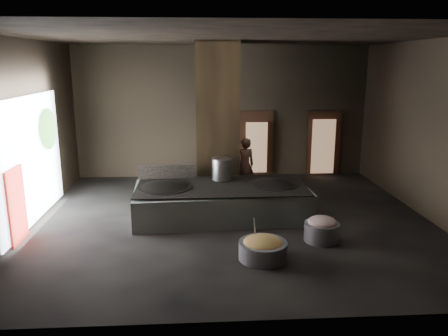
{
  "coord_description": "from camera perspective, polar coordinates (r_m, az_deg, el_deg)",
  "views": [
    {
      "loc": [
        -0.87,
        -10.52,
        3.94
      ],
      "look_at": [
        -0.19,
        0.48,
        1.25
      ],
      "focal_mm": 35.0,
      "sensor_mm": 36.0,
      "label": 1
    }
  ],
  "objects": [
    {
      "name": "hearth_platform",
      "position": [
        11.42,
        -0.35,
        -4.42
      ],
      "size": [
        4.56,
        2.38,
        0.77
      ],
      "primitive_type": "cube",
      "rotation": [
        0.0,
        0.0,
        0.06
      ],
      "color": "#A0B2A4",
      "rests_on": "ground"
    },
    {
      "name": "stock_pot",
      "position": [
        11.74,
        -0.26,
        -0.13
      ],
      "size": [
        0.54,
        0.54,
        0.58
      ],
      "primitive_type": "cylinder",
      "color": "#93969A",
      "rests_on": "hearth_platform"
    },
    {
      "name": "left_wall",
      "position": [
        11.44,
        -24.97,
        3.94
      ],
      "size": [
        0.1,
        9.0,
        4.5
      ],
      "primitive_type": "cube",
      "color": "black",
      "rests_on": "ground"
    },
    {
      "name": "ladle",
      "position": [
        9.09,
        4.06,
        -8.2
      ],
      "size": [
        0.14,
        0.39,
        0.71
      ],
      "primitive_type": "cylinder",
      "rotation": [
        0.49,
        0.0,
        -0.27
      ],
      "color": "#93969A",
      "rests_on": "veg_basin"
    },
    {
      "name": "splash_guard",
      "position": [
        11.97,
        -7.5,
        -0.47
      ],
      "size": [
        1.55,
        0.15,
        0.39
      ],
      "primitive_type": "cube",
      "rotation": [
        0.0,
        0.0,
        0.06
      ],
      "color": "black",
      "rests_on": "hearth_platform"
    },
    {
      "name": "doorway_near_glow",
      "position": [
        15.14,
        4.26,
        2.67
      ],
      "size": [
        0.74,
        0.04,
        1.76
      ],
      "primitive_type": "cube",
      "color": "#8C6647",
      "rests_on": "ground"
    },
    {
      "name": "veg_basin",
      "position": [
        9.12,
        5.09,
        -10.66
      ],
      "size": [
        1.14,
        1.14,
        0.37
      ],
      "primitive_type": "cylinder",
      "rotation": [
        0.0,
        0.0,
        0.16
      ],
      "color": "slate",
      "rests_on": "ground"
    },
    {
      "name": "front_wall",
      "position": [
        6.27,
        4.6,
        -1.97
      ],
      "size": [
        10.0,
        0.1,
        4.5
      ],
      "primitive_type": "cube",
      "color": "black",
      "rests_on": "ground"
    },
    {
      "name": "meat_basin",
      "position": [
        10.16,
        12.64,
        -8.14
      ],
      "size": [
        0.89,
        0.89,
        0.43
      ],
      "primitive_type": "cylinder",
      "rotation": [
        0.0,
        0.0,
        0.15
      ],
      "color": "slate",
      "rests_on": "ground"
    },
    {
      "name": "pavilion_sliver",
      "position": [
        10.69,
        -25.46,
        -4.46
      ],
      "size": [
        0.05,
        0.9,
        1.7
      ],
      "primitive_type": "cube",
      "color": "maroon",
      "rests_on": "ground"
    },
    {
      "name": "veg_fill",
      "position": [
        9.05,
        5.12,
        -9.7
      ],
      "size": [
        0.82,
        0.82,
        0.25
      ],
      "primitive_type": "ellipsoid",
      "color": "#A2AB52",
      "rests_on": "veg_basin"
    },
    {
      "name": "doorway_far",
      "position": [
        15.88,
        12.89,
        3.06
      ],
      "size": [
        1.18,
        0.08,
        2.38
      ],
      "primitive_type": "cube",
      "color": "black",
      "rests_on": "ground"
    },
    {
      "name": "left_opening",
      "position": [
        11.71,
        -23.85,
        1.0
      ],
      "size": [
        0.04,
        4.2,
        3.1
      ],
      "primitive_type": "cube",
      "color": "white",
      "rests_on": "ground"
    },
    {
      "name": "meat_fill",
      "position": [
        10.08,
        12.71,
        -6.89
      ],
      "size": [
        0.65,
        0.65,
        0.25
      ],
      "primitive_type": "ellipsoid",
      "color": "#AF7269",
      "rests_on": "meat_basin"
    },
    {
      "name": "doorway_far_glow",
      "position": [
        15.68,
        12.83,
        2.74
      ],
      "size": [
        0.81,
        0.04,
        1.92
      ],
      "primitive_type": "cube",
      "color": "#8C6647",
      "rests_on": "ground"
    },
    {
      "name": "wok_right_rim",
      "position": [
        11.49,
        6.38,
        -2.13
      ],
      "size": [
        1.33,
        1.33,
        0.05
      ],
      "primitive_type": "cylinder",
      "color": "black",
      "rests_on": "hearth_platform"
    },
    {
      "name": "cook",
      "position": [
        13.38,
        2.73,
        0.36
      ],
      "size": [
        0.71,
        0.56,
        1.7
      ],
      "primitive_type": "imported",
      "rotation": [
        0.0,
        0.0,
        3.42
      ],
      "color": "brown",
      "rests_on": "ground"
    },
    {
      "name": "pillar",
      "position": [
        12.55,
        -0.9,
        5.97
      ],
      "size": [
        1.2,
        1.2,
        4.5
      ],
      "primitive_type": "cube",
      "color": "black",
      "rests_on": "ground"
    },
    {
      "name": "back_wall",
      "position": [
        15.19,
        -0.23,
        7.32
      ],
      "size": [
        10.0,
        0.1,
        4.5
      ],
      "primitive_type": "cube",
      "color": "black",
      "rests_on": "ground"
    },
    {
      "name": "doorway_near",
      "position": [
        15.38,
        4.27,
        3.03
      ],
      "size": [
        1.18,
        0.08,
        2.38
      ],
      "primitive_type": "cube",
      "color": "black",
      "rests_on": "ground"
    },
    {
      "name": "tree_silhouette",
      "position": [
        12.59,
        -22.0,
        4.78
      ],
      "size": [
        0.28,
        1.1,
        1.1
      ],
      "primitive_type": "ellipsoid",
      "color": "#194714",
      "rests_on": "left_opening"
    },
    {
      "name": "wok_left",
      "position": [
        11.28,
        -7.72,
        -2.85
      ],
      "size": [
        1.4,
        1.4,
        0.39
      ],
      "primitive_type": "ellipsoid",
      "color": "black",
      "rests_on": "hearth_platform"
    },
    {
      "name": "floor",
      "position": [
        11.29,
        1.13,
        -6.99
      ],
      "size": [
        10.0,
        9.0,
        0.1
      ],
      "primitive_type": "cube",
      "color": "black",
      "rests_on": "ground"
    },
    {
      "name": "platform_cap",
      "position": [
        11.29,
        -0.35,
        -2.35
      ],
      "size": [
        4.35,
        2.09,
        0.03
      ],
      "primitive_type": "cube",
      "color": "black",
      "rests_on": "hearth_platform"
    },
    {
      "name": "right_wall",
      "position": [
        12.19,
        25.64,
        4.4
      ],
      "size": [
        0.1,
        9.0,
        4.5
      ],
      "primitive_type": "cube",
      "color": "black",
      "rests_on": "ground"
    },
    {
      "name": "wok_right",
      "position": [
        11.51,
        6.37,
        -2.47
      ],
      "size": [
        1.31,
        1.31,
        0.37
      ],
      "primitive_type": "ellipsoid",
      "color": "black",
      "rests_on": "hearth_platform"
    },
    {
      "name": "ceiling",
      "position": [
        10.58,
        1.25,
        17.02
      ],
      "size": [
        10.0,
        9.0,
        0.1
      ],
      "primitive_type": "cube",
      "color": "black",
      "rests_on": "back_wall"
    },
    {
      "name": "wok_left_rim",
      "position": [
        11.26,
        -7.73,
        -2.51
      ],
      "size": [
        1.43,
        1.43,
        0.05
      ],
      "primitive_type": "cylinder",
      "color": "black",
      "rests_on": "hearth_platform"
    }
  ]
}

